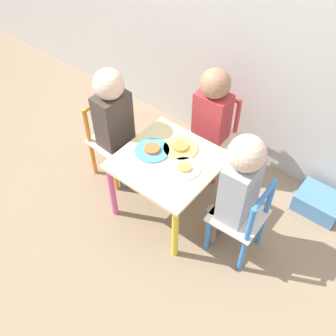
{
  "coord_description": "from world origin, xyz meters",
  "views": [
    {
      "loc": [
        0.92,
        -1.16,
        1.94
      ],
      "look_at": [
        0.0,
        0.0,
        0.36
      ],
      "focal_mm": 42.0,
      "sensor_mm": 36.0,
      "label": 1
    }
  ],
  "objects": [
    {
      "name": "ground_plane",
      "position": [
        0.0,
        0.0,
        0.0
      ],
      "size": [
        6.0,
        6.0,
        0.0
      ],
      "primitive_type": "plane",
      "color": "#8C755B"
    },
    {
      "name": "kids_table",
      "position": [
        0.0,
        0.0,
        0.35
      ],
      "size": [
        0.52,
        0.52,
        0.42
      ],
      "color": "beige",
      "rests_on": "ground_plane"
    },
    {
      "name": "chair_red",
      "position": [
        -0.01,
        0.48,
        0.26
      ],
      "size": [
        0.26,
        0.26,
        0.53
      ],
      "rotation": [
        0.0,
        0.0,
        0.02
      ],
      "color": "silver",
      "rests_on": "ground_plane"
    },
    {
      "name": "chair_orange",
      "position": [
        -0.47,
        0.03,
        0.26
      ],
      "size": [
        0.28,
        0.28,
        0.53
      ],
      "rotation": [
        0.0,
        0.0,
        1.5
      ],
      "color": "silver",
      "rests_on": "ground_plane"
    },
    {
      "name": "chair_blue",
      "position": [
        0.47,
        0.02,
        0.26
      ],
      "size": [
        0.27,
        0.27,
        0.53
      ],
      "rotation": [
        0.0,
        0.0,
        -1.53
      ],
      "color": "silver",
      "rests_on": "ground_plane"
    },
    {
      "name": "child_back",
      "position": [
        -0.01,
        0.42,
        0.47
      ],
      "size": [
        0.2,
        0.22,
        0.76
      ],
      "rotation": [
        0.0,
        0.0,
        0.02
      ],
      "color": "#4C608E",
      "rests_on": "ground_plane"
    },
    {
      "name": "child_left",
      "position": [
        -0.42,
        0.03,
        0.49
      ],
      "size": [
        0.23,
        0.21,
        0.8
      ],
      "rotation": [
        0.0,
        0.0,
        1.5
      ],
      "color": "#4C608E",
      "rests_on": "ground_plane"
    },
    {
      "name": "child_right",
      "position": [
        0.42,
        0.02,
        0.49
      ],
      "size": [
        0.22,
        0.2,
        0.81
      ],
      "rotation": [
        0.0,
        0.0,
        -1.53
      ],
      "color": "#7A6B5B",
      "rests_on": "ground_plane"
    },
    {
      "name": "plate_back",
      "position": [
        0.0,
        0.11,
        0.43
      ],
      "size": [
        0.19,
        0.19,
        0.03
      ],
      "color": "#EADB66",
      "rests_on": "kids_table"
    },
    {
      "name": "plate_left",
      "position": [
        -0.11,
        0.0,
        0.43
      ],
      "size": [
        0.19,
        0.19,
        0.03
      ],
      "color": "#4C9EE0",
      "rests_on": "kids_table"
    },
    {
      "name": "plate_right",
      "position": [
        0.11,
        0.0,
        0.43
      ],
      "size": [
        0.17,
        0.17,
        0.03
      ],
      "color": "white",
      "rests_on": "kids_table"
    },
    {
      "name": "storage_bin",
      "position": [
        0.72,
        0.56,
        0.06
      ],
      "size": [
        0.27,
        0.21,
        0.12
      ],
      "color": "#4C7FB7",
      "rests_on": "ground_plane"
    }
  ]
}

